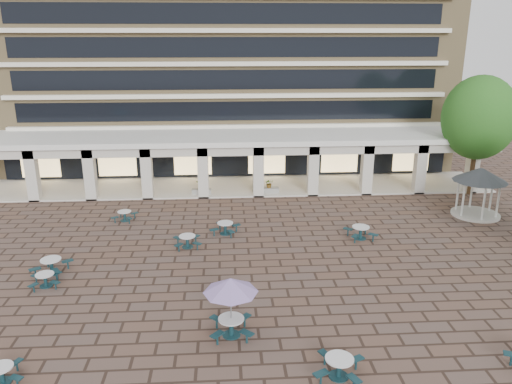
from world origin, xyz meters
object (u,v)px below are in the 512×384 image
(picnic_table_1, at_px, (2,373))
(planter_left, at_px, (201,188))
(gazebo, at_px, (480,180))
(planter_right, at_px, (269,188))
(picnic_table_2, at_px, (339,366))

(picnic_table_1, relative_size, planter_left, 1.19)
(gazebo, bearing_deg, planter_right, 157.30)
(gazebo, bearing_deg, picnic_table_1, -148.09)
(picnic_table_1, xyz_separation_m, planter_right, (11.60, 21.64, 0.08))
(picnic_table_1, distance_m, planter_left, 22.54)
(picnic_table_1, distance_m, picnic_table_2, 12.18)
(picnic_table_1, distance_m, planter_right, 24.55)
(picnic_table_1, height_order, planter_left, planter_left)
(gazebo, height_order, planter_left, gazebo)
(picnic_table_2, height_order, gazebo, gazebo)
(picnic_table_1, distance_m, gazebo, 30.06)
(gazebo, relative_size, planter_right, 2.42)
(planter_left, bearing_deg, planter_right, 0.00)
(picnic_table_2, xyz_separation_m, planter_left, (-5.88, 22.12, 0.08))
(picnic_table_2, distance_m, gazebo, 21.14)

